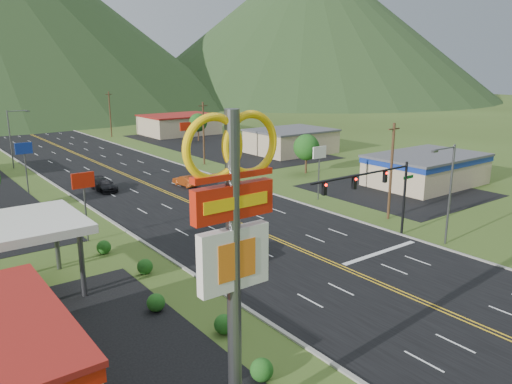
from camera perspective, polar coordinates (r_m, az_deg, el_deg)
ground at (r=34.50m, az=24.49°, el=-13.96°), size 500.00×500.00×0.00m
road at (r=34.50m, az=24.49°, el=-13.96°), size 20.00×460.00×0.04m
pylon_sign at (r=19.90m, az=-2.62°, el=-4.14°), size 4.32×0.60×14.00m
traffic_signal at (r=45.05m, az=13.68°, el=0.71°), size 13.10×0.43×7.00m
streetlight_east at (r=46.59m, az=21.14°, el=0.40°), size 3.28×0.25×9.00m
streetlight_west at (r=85.75m, az=-26.10°, el=5.86°), size 3.28×0.25×9.00m
gas_canopy at (r=37.61m, az=-26.81°, el=-3.85°), size 10.00×8.00×5.30m
building_east_near at (r=70.62m, az=18.88°, el=2.63°), size 15.40×10.40×4.10m
building_east_mid at (r=91.88m, az=4.01°, el=5.84°), size 14.40×11.40×4.30m
building_east_far at (r=118.35m, az=-8.75°, el=7.65°), size 16.40×12.40×4.50m
pole_sign_west_a at (r=46.89m, az=-19.10°, el=0.50°), size 2.00×0.18×6.40m
pole_sign_west_b at (r=67.83m, az=-24.97°, el=4.01°), size 2.00×0.18×6.40m
pole_sign_east_a at (r=59.09m, az=7.25°, el=3.90°), size 2.00×0.18×6.40m
pole_sign_east_b at (r=84.73m, az=-8.06°, el=7.00°), size 2.00×0.18×6.40m
tree_east_a at (r=73.98m, az=5.78°, el=5.11°), size 3.84×3.84×5.82m
tree_east_b at (r=106.79m, az=-6.64°, el=7.89°), size 3.84×3.84×5.82m
utility_pole_a at (r=52.90m, az=15.19°, el=2.37°), size 1.60×0.28×10.00m
utility_pole_b at (r=80.67m, az=-6.01°, el=6.75°), size 1.60×0.28×10.00m
utility_pole_c at (r=116.61m, az=-16.34°, el=8.56°), size 1.60×0.28×10.00m
utility_pole_d at (r=154.55m, az=-21.74°, el=9.40°), size 1.60×0.28×10.00m
mountain_ne at (r=259.20m, az=6.10°, el=18.49°), size 180.00×180.00×70.00m
car_red_near at (r=42.00m, az=-1.07°, el=-6.47°), size 2.09×4.27×1.40m
car_dark_mid at (r=66.56m, az=-17.00°, el=0.76°), size 2.31×5.21×1.49m
car_red_far at (r=66.81m, az=-8.05°, el=1.26°), size 1.94×4.37×1.39m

